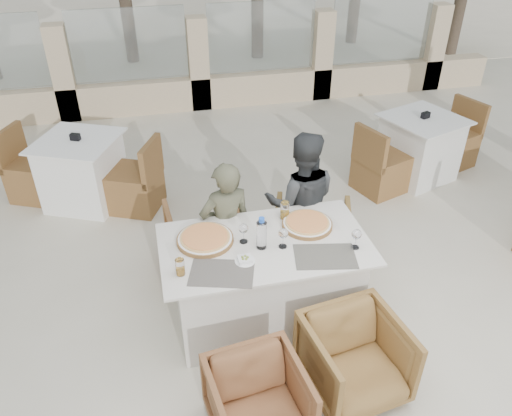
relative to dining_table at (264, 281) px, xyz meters
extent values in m
plane|color=beige|center=(0.12, -0.09, -0.39)|extent=(80.00, 80.00, 0.00)
cube|color=#5F5851|center=(-0.38, -0.27, 0.39)|extent=(0.52, 0.42, 0.00)
cube|color=#5D5950|center=(0.39, -0.26, 0.39)|extent=(0.50, 0.38, 0.00)
cylinder|color=#D4481D|center=(-0.44, 0.13, 0.41)|extent=(0.51, 0.51, 0.06)
cylinder|color=#D54D1D|center=(0.38, 0.14, 0.41)|extent=(0.41, 0.41, 0.05)
cylinder|color=#B0CAE8|center=(-0.04, -0.04, 0.52)|extent=(0.10, 0.10, 0.27)
cylinder|color=orange|center=(-0.66, -0.21, 0.45)|extent=(0.07, 0.07, 0.13)
cylinder|color=gold|center=(0.24, 0.29, 0.46)|extent=(0.08, 0.08, 0.15)
imported|color=brown|center=(-0.37, 0.81, -0.08)|extent=(0.70, 0.72, 0.61)
imported|color=olive|center=(0.57, 0.53, -0.07)|extent=(0.88, 0.89, 0.64)
imported|color=brown|center=(-0.29, -1.01, -0.11)|extent=(0.67, 0.68, 0.56)
imported|color=olive|center=(0.44, -0.83, -0.08)|extent=(0.73, 0.75, 0.60)
imported|color=#50503A|center=(-0.22, 0.45, 0.24)|extent=(0.50, 0.37, 1.25)
imported|color=#35383A|center=(0.49, 0.62, 0.29)|extent=(0.76, 0.65, 1.36)
camera|label=1|loc=(-0.75, -2.92, 2.71)|focal=35.00mm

